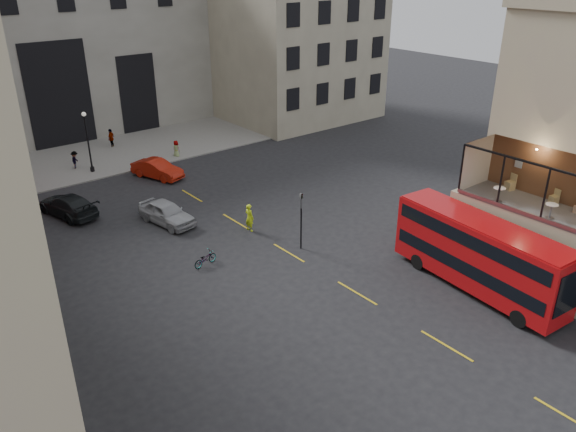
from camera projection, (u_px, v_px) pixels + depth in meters
ground at (471, 330)px, 28.09m from camera, size 140.00×140.00×0.00m
host_frontage at (546, 251)px, 30.86m from camera, size 3.00×11.00×4.50m
cafe_floor at (554, 213)px, 29.90m from camera, size 3.00×10.00×0.10m
gateway at (34, 42)px, 55.07m from camera, size 35.00×10.60×18.00m
building_right at (283, 21)px, 63.32m from camera, size 16.60×18.60×20.00m
pavement_far at (76, 160)px, 51.39m from camera, size 40.00×12.00×0.12m
traffic_light_near at (301, 214)px, 34.95m from camera, size 0.16×0.20×3.80m
street_lamp_a at (1, 257)px, 30.02m from camera, size 0.36×0.36×5.33m
street_lamp_b at (89, 146)px, 47.59m from camera, size 0.36×0.36×5.33m
bus_near at (480, 252)px, 30.67m from camera, size 3.33×10.56×4.14m
car_a at (167, 213)px, 39.03m from camera, size 2.67×4.95×1.60m
car_b at (157, 169)px, 47.14m from camera, size 3.15×4.95×1.54m
car_c at (68, 205)px, 40.25m from camera, size 3.34×5.70×1.55m
bicycle at (205, 259)px, 33.82m from camera, size 1.76×0.87×0.88m
cyclist at (249, 218)px, 37.90m from camera, size 0.56×0.77×1.95m
pedestrian_b at (75, 160)px, 48.97m from camera, size 1.10×1.23×1.65m
pedestrian_c at (111, 138)px, 54.52m from camera, size 1.14×1.07×1.89m
pedestrian_d at (176, 149)px, 52.01m from camera, size 0.71×0.89×1.59m
cafe_table_mid at (551, 209)px, 29.05m from camera, size 0.63×0.63×0.79m
cafe_table_far at (499, 192)px, 31.05m from camera, size 0.65×0.65×0.82m
cafe_chair_c at (554, 199)px, 30.91m from camera, size 0.49×0.49×0.82m
cafe_chair_d at (510, 185)px, 32.72m from camera, size 0.57×0.57×0.96m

